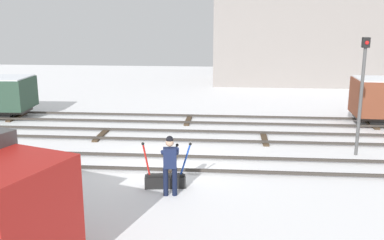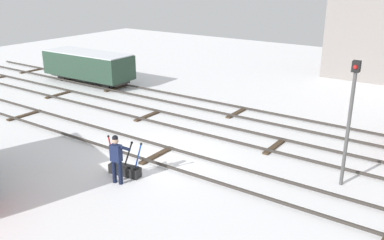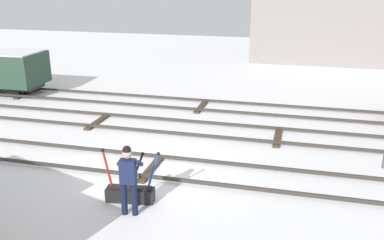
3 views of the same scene
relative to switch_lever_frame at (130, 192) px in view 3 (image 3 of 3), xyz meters
The scene contains 6 objects.
ground_plane 1.96m from the switch_lever_frame, 93.21° to the left, with size 60.00×60.00×0.00m, color white.
track_main_line 1.94m from the switch_lever_frame, 93.21° to the left, with size 44.00×1.94×0.18m.
track_siding_near 5.52m from the switch_lever_frame, 91.13° to the left, with size 44.00×1.94×0.18m.
track_siding_far 8.56m from the switch_lever_frame, 90.73° to the left, with size 44.00×1.94×0.18m.
switch_lever_frame is the anchor object (origin of this frame).
rail_worker 1.00m from the switch_lever_frame, 68.86° to the right, with size 0.60×0.69×1.80m.
Camera 3 is at (4.06, -11.05, 5.53)m, focal length 39.92 mm.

